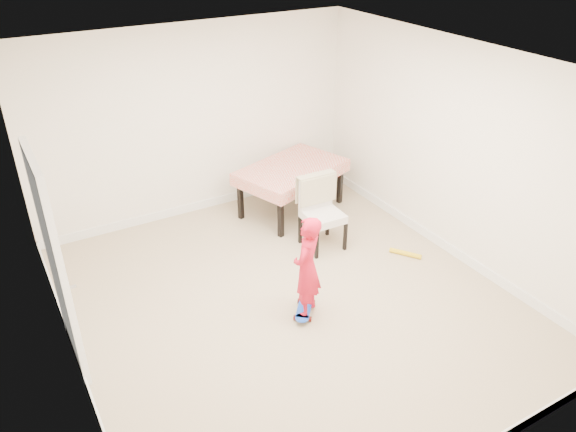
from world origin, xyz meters
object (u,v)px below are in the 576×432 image
dining_table (292,188)px  skateboard (304,309)px  dining_chair (323,214)px  child (307,270)px

dining_table → skateboard: size_ratio=2.80×
dining_chair → skateboard: dining_chair is taller
dining_table → skateboard: (-1.05, -2.06, -0.30)m
dining_chair → child: 1.41m
dining_table → dining_chair: 1.06m
dining_chair → child: child is taller
dining_table → child: 2.37m
dining_chair → skateboard: size_ratio=1.79×
skateboard → child: size_ratio=0.46×
dining_chair → skateboard: (-0.90, -1.03, -0.43)m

